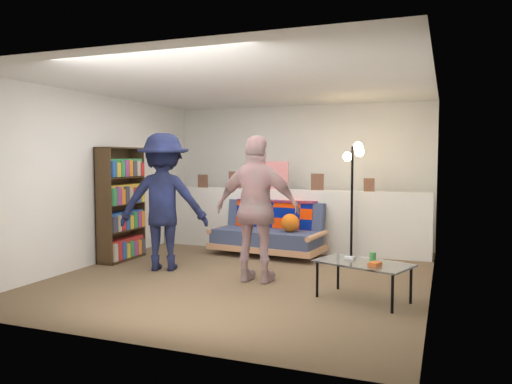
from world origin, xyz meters
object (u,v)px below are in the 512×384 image
at_px(bookshelf, 121,208).
at_px(floor_lamp, 354,176).
at_px(coffee_table, 364,265).
at_px(person_right, 257,209).
at_px(futon_sofa, 269,233).
at_px(person_left, 163,202).

bearing_deg(bookshelf, floor_lamp, 21.84).
height_order(coffee_table, person_right, person_right).
bearing_deg(coffee_table, bookshelf, 167.06).
distance_m(futon_sofa, person_right, 1.78).
relative_size(person_left, person_right, 1.03).
bearing_deg(coffee_table, person_left, 169.20).
distance_m(coffee_table, floor_lamp, 2.34).
xyz_separation_m(bookshelf, person_right, (2.34, -0.51, 0.12)).
relative_size(bookshelf, person_left, 0.90).
relative_size(futon_sofa, coffee_table, 1.65).
bearing_deg(bookshelf, coffee_table, -12.94).
relative_size(futon_sofa, person_left, 0.98).
relative_size(coffee_table, floor_lamp, 0.63).
bearing_deg(person_left, coffee_table, 148.21).
bearing_deg(futon_sofa, coffee_table, -48.40).
xyz_separation_m(person_left, person_right, (1.42, -0.19, -0.03)).
height_order(person_left, person_right, person_left).
bearing_deg(person_left, person_right, 151.30).
xyz_separation_m(futon_sofa, person_right, (0.42, -1.64, 0.55)).
height_order(futon_sofa, bookshelf, bookshelf).
distance_m(futon_sofa, coffee_table, 2.64).
relative_size(coffee_table, person_right, 0.61).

